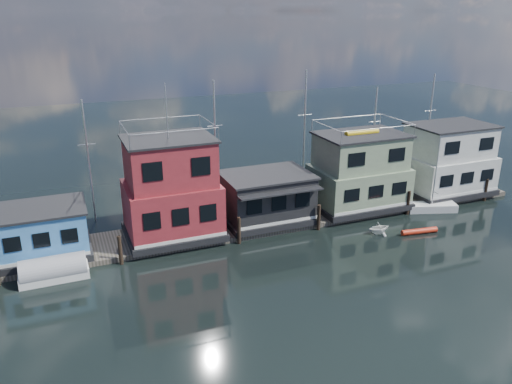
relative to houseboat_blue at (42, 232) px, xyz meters
name	(u,v)px	position (x,y,z in m)	size (l,w,h in m)	color
ground	(346,291)	(18.00, -12.00, -2.21)	(160.00, 160.00, 0.00)	black
dock	(272,220)	(18.00, 0.00, -2.01)	(48.00, 5.00, 0.40)	#595147
houseboat_blue	(42,232)	(0.00, 0.00, 0.00)	(6.40, 4.90, 3.66)	black
houseboat_red	(171,190)	(9.50, 0.00, 1.90)	(7.40, 5.90, 11.86)	black
houseboat_dark	(267,197)	(17.50, -0.02, 0.21)	(7.40, 6.10, 4.06)	black
houseboat_green	(359,172)	(26.50, 0.00, 1.34)	(8.40, 5.90, 7.03)	black
houseboat_white	(447,160)	(36.50, 0.00, 1.33)	(8.40, 5.90, 6.66)	black
pilings	(282,224)	(17.67, -2.80, -1.11)	(42.28, 0.28, 2.20)	#2D2116
background_masts	(293,139)	(22.76, 6.00, 3.35)	(36.40, 0.16, 12.00)	silver
red_kayak	(419,231)	(28.27, -6.57, -1.98)	(0.46, 0.46, 3.11)	red
dinghy_white	(379,228)	(25.22, -5.27, -1.70)	(1.66, 1.92, 1.01)	white
tarp_runabout	(54,270)	(0.51, -3.30, -1.54)	(4.44, 1.83, 1.79)	white
day_sailer	(431,206)	(32.57, -2.91, -1.79)	(4.64, 2.78, 6.95)	white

